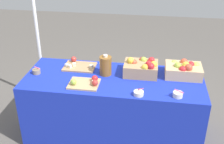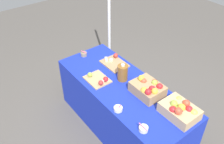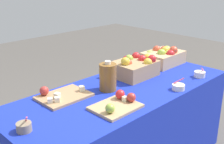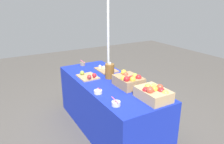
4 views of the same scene
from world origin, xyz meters
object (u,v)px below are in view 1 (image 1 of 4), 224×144
(apple_crate_middle, at_px, (142,67))
(cutting_board_front, at_px, (86,83))
(apple_crate_left, at_px, (184,69))
(tent_pole, at_px, (37,31))
(cider_jug, at_px, (106,66))
(sample_bowl_mid, at_px, (36,71))
(sample_bowl_far, at_px, (139,93))
(sample_bowl_near, at_px, (178,95))
(cutting_board_back, at_px, (79,66))

(apple_crate_middle, height_order, cutting_board_front, apple_crate_middle)
(apple_crate_left, xyz_separation_m, tent_pole, (-1.79, 0.42, 0.19))
(apple_crate_left, distance_m, cider_jug, 0.83)
(cider_jug, bearing_deg, sample_bowl_mid, -172.72)
(sample_bowl_mid, distance_m, cider_jug, 0.76)
(cutting_board_front, relative_size, sample_bowl_mid, 2.90)
(sample_bowl_mid, distance_m, tent_pole, 0.69)
(apple_crate_left, distance_m, sample_bowl_far, 0.65)
(sample_bowl_mid, xyz_separation_m, sample_bowl_far, (1.13, -0.28, -0.00))
(apple_crate_middle, bearing_deg, apple_crate_left, 3.51)
(sample_bowl_near, relative_size, cider_jug, 0.44)
(cider_jug, bearing_deg, apple_crate_middle, 9.34)
(apple_crate_left, xyz_separation_m, cutting_board_back, (-1.16, 0.04, -0.06))
(sample_bowl_mid, bearing_deg, sample_bowl_far, -13.83)
(cutting_board_back, bearing_deg, cider_jug, -21.34)
(apple_crate_middle, height_order, cutting_board_back, apple_crate_middle)
(cutting_board_back, xyz_separation_m, cider_jug, (0.34, -0.13, 0.09))
(cutting_board_front, bearing_deg, sample_bowl_mid, 164.63)
(sample_bowl_near, bearing_deg, sample_bowl_far, -175.82)
(cutting_board_back, height_order, sample_bowl_far, sample_bowl_far)
(sample_bowl_far, xyz_separation_m, tent_pole, (-1.34, 0.89, 0.25))
(cutting_board_back, bearing_deg, sample_bowl_mid, -151.29)
(sample_bowl_near, height_order, sample_bowl_far, sample_bowl_near)
(apple_crate_left, height_order, cider_jug, cider_jug)
(tent_pole, bearing_deg, sample_bowl_near, -26.74)
(apple_crate_middle, distance_m, sample_bowl_mid, 1.14)
(cutting_board_back, xyz_separation_m, tent_pole, (-0.62, 0.38, 0.25))
(sample_bowl_near, bearing_deg, sample_bowl_mid, 170.45)
(sample_bowl_far, distance_m, tent_pole, 1.63)
(sample_bowl_far, bearing_deg, cutting_board_front, 167.86)
(sample_bowl_mid, relative_size, cider_jug, 0.46)
(cutting_board_front, bearing_deg, sample_bowl_near, -5.65)
(sample_bowl_near, bearing_deg, cutting_board_front, 174.35)
(apple_crate_left, distance_m, sample_bowl_mid, 1.59)
(apple_crate_left, relative_size, cutting_board_front, 1.25)
(apple_crate_middle, xyz_separation_m, cutting_board_back, (-0.72, 0.07, -0.06))
(apple_crate_middle, relative_size, sample_bowl_mid, 3.40)
(cutting_board_front, relative_size, sample_bowl_near, 3.01)
(apple_crate_middle, xyz_separation_m, sample_bowl_far, (0.00, -0.44, -0.06))
(sample_bowl_mid, bearing_deg, sample_bowl_near, -9.55)
(sample_bowl_near, bearing_deg, apple_crate_middle, 131.84)
(apple_crate_left, height_order, sample_bowl_far, apple_crate_left)
(cider_jug, bearing_deg, sample_bowl_far, -44.31)
(apple_crate_left, distance_m, sample_bowl_near, 0.45)
(cutting_board_front, xyz_separation_m, sample_bowl_far, (0.54, -0.12, -0.00))
(cutting_board_back, bearing_deg, sample_bowl_near, -23.81)
(apple_crate_left, height_order, cutting_board_back, apple_crate_left)
(cutting_board_back, distance_m, sample_bowl_mid, 0.47)
(apple_crate_middle, xyz_separation_m, sample_bowl_near, (0.37, -0.41, -0.05))
(cutting_board_front, xyz_separation_m, sample_bowl_near, (0.91, -0.09, 0.00))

